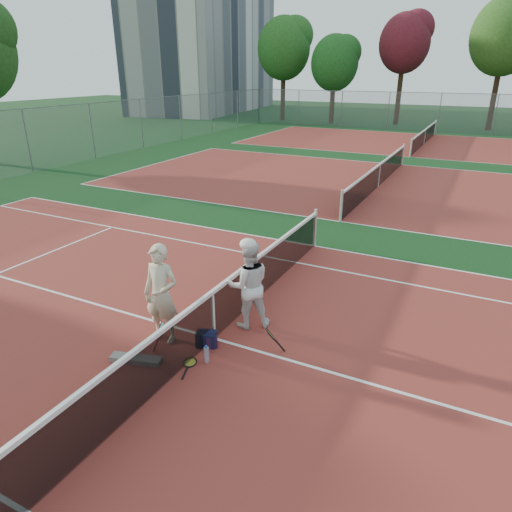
# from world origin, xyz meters

# --- Properties ---
(ground) EXTENTS (130.00, 130.00, 0.00)m
(ground) POSITION_xyz_m (0.00, 0.00, 0.00)
(ground) COLOR black
(ground) RESTS_ON ground
(court_main) EXTENTS (23.77, 10.97, 0.01)m
(court_main) POSITION_xyz_m (0.00, 0.00, 0.00)
(court_main) COLOR maroon
(court_main) RESTS_ON ground
(court_far_a) EXTENTS (23.77, 10.97, 0.01)m
(court_far_a) POSITION_xyz_m (0.00, 13.50, 0.00)
(court_far_a) COLOR maroon
(court_far_a) RESTS_ON ground
(court_far_b) EXTENTS (23.77, 10.97, 0.01)m
(court_far_b) POSITION_xyz_m (0.00, 27.00, 0.00)
(court_far_b) COLOR maroon
(court_far_b) RESTS_ON ground
(net_main) EXTENTS (0.10, 10.98, 1.02)m
(net_main) POSITION_xyz_m (0.00, 0.00, 0.51)
(net_main) COLOR black
(net_main) RESTS_ON ground
(net_far_a) EXTENTS (0.10, 10.98, 1.02)m
(net_far_a) POSITION_xyz_m (0.00, 13.50, 0.51)
(net_far_a) COLOR black
(net_far_a) RESTS_ON ground
(net_far_b) EXTENTS (0.10, 10.98, 1.02)m
(net_far_b) POSITION_xyz_m (0.00, 27.00, 0.51)
(net_far_b) COLOR black
(net_far_b) RESTS_ON ground
(fence_back) EXTENTS (32.00, 0.06, 3.00)m
(fence_back) POSITION_xyz_m (0.00, 34.00, 1.50)
(fence_back) COLOR slate
(fence_back) RESTS_ON ground
(apartment_block) EXTENTS (12.96, 23.18, 15.00)m
(apartment_block) POSITION_xyz_m (-28.00, 44.00, 7.50)
(apartment_block) COLOR beige
(apartment_block) RESTS_ON ground
(player_a) EXTENTS (0.73, 0.51, 1.90)m
(player_a) POSITION_xyz_m (-0.82, -0.42, 0.95)
(player_a) COLOR beige
(player_a) RESTS_ON ground
(player_b) EXTENTS (1.09, 1.06, 1.77)m
(player_b) POSITION_xyz_m (0.35, 0.75, 0.89)
(player_b) COLOR silver
(player_b) RESTS_ON ground
(racket_red) EXTENTS (0.37, 0.37, 0.57)m
(racket_red) POSITION_xyz_m (-0.63, -0.73, 0.28)
(racket_red) COLOR maroon
(racket_red) RESTS_ON ground
(racket_black_held) EXTENTS (0.45, 0.45, 0.51)m
(racket_black_held) POSITION_xyz_m (1.16, 0.04, 0.25)
(racket_black_held) COLOR black
(racket_black_held) RESTS_ON ground
(racket_spare) EXTENTS (0.45, 0.65, 0.03)m
(racket_spare) POSITION_xyz_m (0.04, -0.85, 0.02)
(racket_spare) COLOR black
(racket_spare) RESTS_ON ground
(sports_bag_navy) EXTENTS (0.42, 0.35, 0.28)m
(sports_bag_navy) POSITION_xyz_m (-0.00, -0.26, 0.14)
(sports_bag_navy) COLOR black
(sports_bag_navy) RESTS_ON ground
(sports_bag_purple) EXTENTS (0.35, 0.35, 0.24)m
(sports_bag_purple) POSITION_xyz_m (0.06, -0.21, 0.12)
(sports_bag_purple) COLOR black
(sports_bag_purple) RESTS_ON ground
(net_cover_canvas) EXTENTS (0.94, 0.45, 0.10)m
(net_cover_canvas) POSITION_xyz_m (-0.83, -1.24, 0.05)
(net_cover_canvas) COLOR #66615C
(net_cover_canvas) RESTS_ON ground
(water_bottle) EXTENTS (0.09, 0.09, 0.30)m
(water_bottle) POSITION_xyz_m (0.28, -0.70, 0.15)
(water_bottle) COLOR silver
(water_bottle) RESTS_ON ground
(tree_back_0) EXTENTS (4.99, 4.99, 9.40)m
(tree_back_0) POSITION_xyz_m (-15.00, 37.26, 6.50)
(tree_back_0) COLOR #382314
(tree_back_0) RESTS_ON ground
(tree_back_1) EXTENTS (4.26, 4.26, 7.68)m
(tree_back_1) POSITION_xyz_m (-9.77, 36.77, 5.20)
(tree_back_1) COLOR #382314
(tree_back_1) RESTS_ON ground
(tree_back_maroon) EXTENTS (4.36, 4.36, 9.30)m
(tree_back_maroon) POSITION_xyz_m (-4.12, 38.49, 6.76)
(tree_back_maroon) COLOR #382314
(tree_back_maroon) RESTS_ON ground
(tree_back_3) EXTENTS (5.20, 5.20, 10.11)m
(tree_back_3) POSITION_xyz_m (3.63, 37.50, 7.09)
(tree_back_3) COLOR #382314
(tree_back_3) RESTS_ON ground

